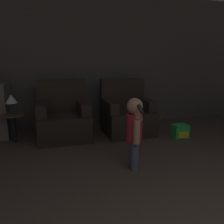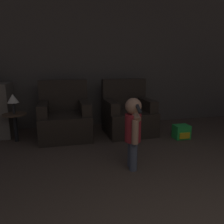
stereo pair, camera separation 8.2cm
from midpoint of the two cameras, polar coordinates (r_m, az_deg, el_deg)
The scene contains 7 objects.
wall_back at distance 4.57m, azimuth -0.19°, elevation 13.03°, with size 8.40×0.05×2.60m.
armchair_left at distance 3.87m, azimuth -11.64°, elevation -1.59°, with size 0.86×0.81×0.98m.
armchair_right at distance 4.05m, azimuth 4.75°, elevation -0.72°, with size 0.88×0.83×0.98m.
person_toddler at distance 2.60m, azimuth 6.44°, elevation -4.18°, with size 0.19×0.34×0.87m.
toy_backpack at distance 3.95m, azimuth 18.26°, elevation -4.95°, with size 0.26×0.22×0.23m.
side_table at distance 3.86m, azimuth -23.47°, elevation -1.81°, with size 0.37×0.37×0.47m.
lamp at distance 3.80m, azimuth -23.91°, elevation 3.14°, with size 0.18×0.18×0.32m.
Camera 2 is at (-0.99, 0.04, 1.26)m, focal length 35.00 mm.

